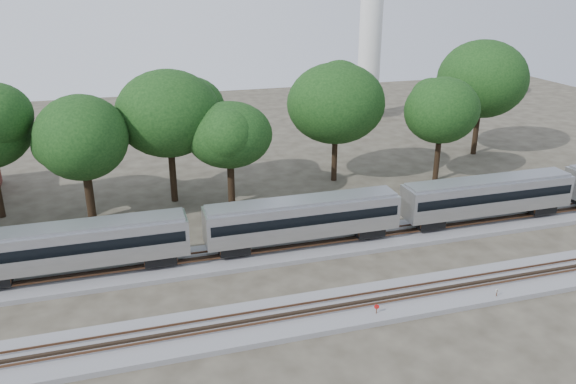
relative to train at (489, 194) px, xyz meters
name	(u,v)px	position (x,y,z in m)	size (l,w,h in m)	color
ground	(330,282)	(-18.11, -6.00, -3.14)	(160.00, 160.00, 0.00)	#383328
track_far	(306,247)	(-18.11, 0.00, -2.93)	(160.00, 5.00, 0.73)	slate
track_near	(350,307)	(-18.11, -10.00, -2.93)	(160.00, 5.00, 0.73)	slate
train	(489,194)	(0.00, 0.00, 0.00)	(124.72, 3.03, 4.47)	#B9BBC0
switch_stand_red	(377,310)	(-16.75, -11.53, -2.44)	(0.34, 0.13, 1.10)	#512D19
switch_stand_white	(497,293)	(-7.34, -11.99, -2.47)	(0.33, 0.12, 1.04)	#512D19
switch_lever	(429,305)	(-12.51, -11.34, -2.99)	(0.50, 0.30, 0.30)	#512D19
tree_2	(82,138)	(-36.22, 11.87, 5.24)	(8.53, 8.53, 12.03)	black
tree_3	(168,114)	(-27.97, 14.78, 6.31)	(9.61, 9.61, 13.55)	black
tree_4	(229,135)	(-22.34, 12.03, 4.37)	(7.65, 7.65, 10.79)	black
tree_5	(336,103)	(-9.42, 15.99, 5.96)	(9.26, 9.26, 13.05)	black
tree_6	(442,111)	(1.95, 12.54, 5.16)	(8.45, 8.45, 11.91)	black
tree_7	(482,79)	(12.38, 20.49, 6.86)	(10.17, 10.17, 14.34)	black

